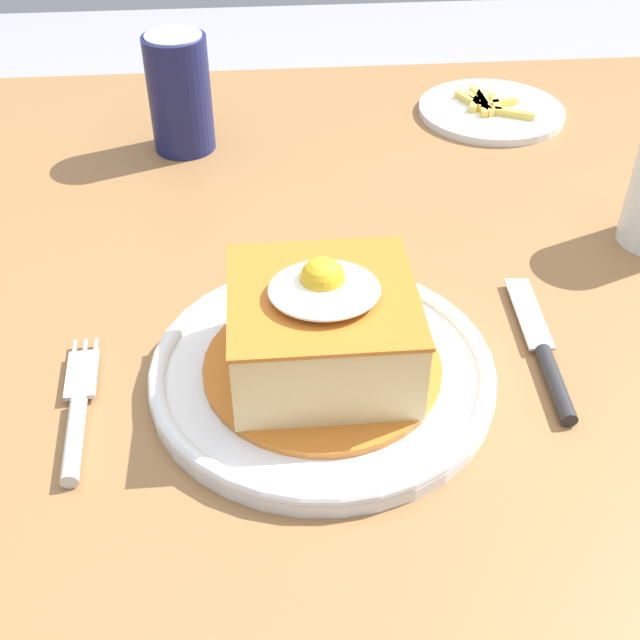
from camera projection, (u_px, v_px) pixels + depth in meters
dining_table at (248, 356)px, 0.75m from camera, size 1.41×0.92×0.72m
main_plate at (322, 370)px, 0.59m from camera, size 0.25×0.25×0.02m
sandwich_meal at (323, 331)px, 0.56m from camera, size 0.17×0.17×0.10m
fork at (77, 417)px, 0.55m from camera, size 0.03×0.14×0.01m
knife at (547, 362)px, 0.60m from camera, size 0.02×0.17×0.01m
soda_can at (180, 94)px, 0.84m from camera, size 0.07×0.07×0.12m
side_plate_fries at (491, 110)px, 0.94m from camera, size 0.17×0.17×0.02m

